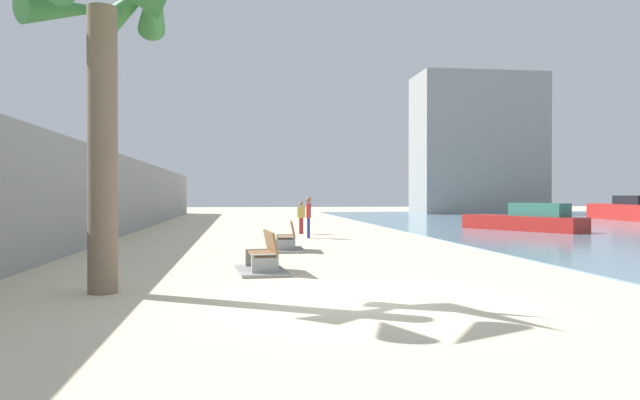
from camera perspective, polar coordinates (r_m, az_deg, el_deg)
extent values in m
plane|color=beige|center=(28.66, -3.51, -3.17)|extent=(120.00, 120.00, 0.00)
cube|color=gray|center=(29.06, -18.43, 0.41)|extent=(0.80, 64.00, 3.60)
cylinder|color=#7A6651|center=(12.12, -19.61, 4.38)|extent=(0.55, 0.55, 5.34)
cone|color=#387A3D|center=(13.43, -22.18, 16.14)|extent=(1.87, 1.94, 1.01)
cube|color=gray|center=(13.92, -5.16, -6.07)|extent=(0.62, 0.25, 0.50)
cube|color=gray|center=(15.30, -5.86, -5.47)|extent=(0.62, 0.25, 0.50)
cube|color=olive|center=(14.59, -5.53, -4.97)|extent=(0.64, 1.64, 0.06)
cube|color=olive|center=(14.59, -4.63, -3.86)|extent=(0.31, 1.61, 0.50)
cube|color=gray|center=(14.63, -5.53, -6.57)|extent=(1.29, 2.19, 0.08)
cube|color=gray|center=(19.39, -3.20, -4.20)|extent=(0.61, 0.24, 0.50)
cube|color=gray|center=(20.79, -3.25, -3.88)|extent=(0.61, 0.24, 0.50)
cube|color=olive|center=(20.08, -3.23, -3.46)|extent=(0.60, 1.63, 0.06)
cube|color=olive|center=(20.06, -2.57, -2.66)|extent=(0.26, 1.61, 0.50)
cube|color=gray|center=(20.11, -3.23, -4.63)|extent=(1.23, 2.16, 0.08)
cylinder|color=#B22D33|center=(28.67, -1.69, -2.42)|extent=(0.12, 0.12, 0.74)
cylinder|color=#B22D33|center=(28.57, -1.85, -2.43)|extent=(0.12, 0.12, 0.74)
cube|color=gold|center=(28.59, -1.77, -1.15)|extent=(0.35, 0.35, 0.53)
sphere|color=#936B4C|center=(28.58, -1.77, -0.36)|extent=(0.20, 0.20, 0.20)
cylinder|color=gold|center=(28.76, -1.49, -1.09)|extent=(0.09, 0.09, 0.47)
cylinder|color=gold|center=(28.42, -2.05, -1.11)|extent=(0.09, 0.09, 0.47)
cylinder|color=navy|center=(25.72, -1.07, -2.63)|extent=(0.12, 0.12, 0.86)
cylinder|color=navy|center=(25.85, -1.09, -2.61)|extent=(0.12, 0.12, 0.86)
cube|color=#B22D33|center=(25.75, -1.08, -0.98)|extent=(0.19, 0.32, 0.61)
sphere|color=#936B4C|center=(25.74, -1.08, 0.02)|extent=(0.23, 0.23, 0.23)
cylinder|color=#B22D33|center=(25.53, -1.04, -0.93)|extent=(0.09, 0.09, 0.55)
cylinder|color=#B22D33|center=(25.97, -1.12, -0.90)|extent=(0.09, 0.09, 0.55)
cube|color=red|center=(32.34, 18.30, -2.05)|extent=(4.36, 6.45, 0.73)
cube|color=#337060|center=(31.75, 19.73, -0.86)|extent=(2.25, 3.02, 0.65)
cube|color=red|center=(48.38, 26.58, -1.01)|extent=(2.46, 7.35, 1.11)
cube|color=black|center=(47.43, 27.24, 0.00)|extent=(1.59, 3.27, 0.61)
cube|color=gray|center=(61.12, 14.48, 5.02)|extent=(12.00, 6.00, 13.31)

